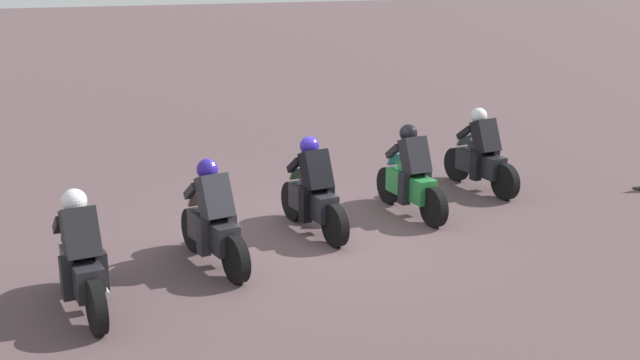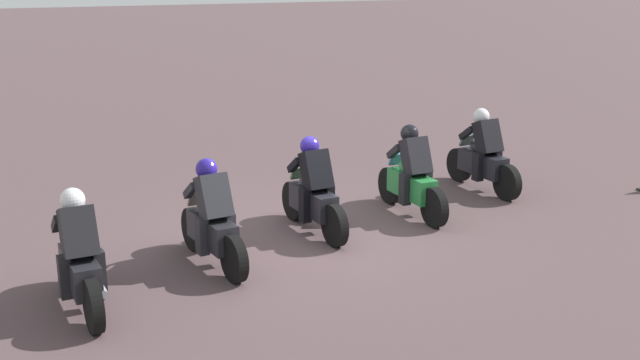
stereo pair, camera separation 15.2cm
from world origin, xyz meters
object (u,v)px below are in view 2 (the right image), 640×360
at_px(rider_lane_b, 412,178).
at_px(rider_lane_c, 313,194).
at_px(rider_lane_d, 212,222).
at_px(rider_lane_a, 483,157).
at_px(rider_lane_e, 80,261).

distance_m(rider_lane_b, rider_lane_c, 1.85).
height_order(rider_lane_b, rider_lane_d, same).
relative_size(rider_lane_b, rider_lane_c, 1.00).
height_order(rider_lane_a, rider_lane_c, same).
xyz_separation_m(rider_lane_a, rider_lane_d, (-1.86, 5.49, 0.00)).
bearing_deg(rider_lane_c, rider_lane_b, -88.76).
bearing_deg(rider_lane_b, rider_lane_c, 93.71).
bearing_deg(rider_lane_b, rider_lane_d, 102.06).
relative_size(rider_lane_a, rider_lane_c, 1.00).
bearing_deg(rider_lane_a, rider_lane_c, 100.17).
bearing_deg(rider_lane_c, rider_lane_a, -80.30).
xyz_separation_m(rider_lane_b, rider_lane_e, (-1.89, 5.45, 0.00)).
height_order(rider_lane_d, rider_lane_e, same).
height_order(rider_lane_b, rider_lane_c, same).
bearing_deg(rider_lane_d, rider_lane_e, 104.97).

